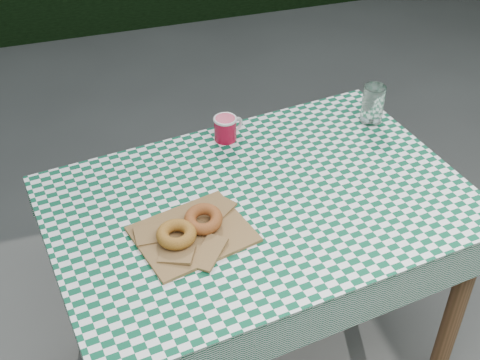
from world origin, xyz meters
name	(u,v)px	position (x,y,z in m)	size (l,w,h in m)	color
table	(258,289)	(0.07, 0.04, 0.38)	(1.18, 0.79, 0.75)	#53351C
tablecloth	(261,201)	(0.07, 0.04, 0.75)	(1.20, 0.81, 0.01)	#0C4D31
paper_bag	(193,233)	(-0.15, -0.05, 0.76)	(0.30, 0.24, 0.02)	olive
bagel_front	(176,234)	(-0.20, -0.06, 0.79)	(0.11, 0.11, 0.03)	#A47622
bagel_back	(203,219)	(-0.11, -0.03, 0.79)	(0.11, 0.11, 0.03)	#97441F
coffee_mug	(225,129)	(0.06, 0.36, 0.80)	(0.14, 0.14, 0.08)	#A20A26
drinking_glass	(373,104)	(0.56, 0.32, 0.82)	(0.07, 0.07, 0.13)	white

